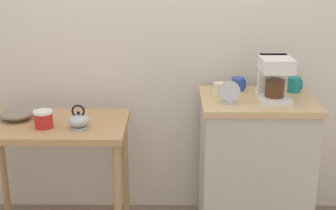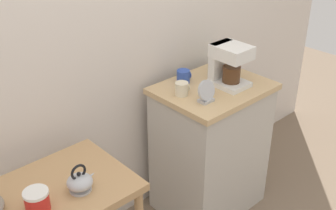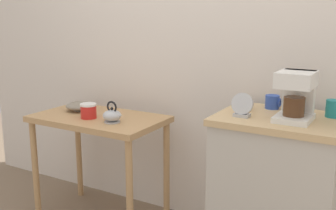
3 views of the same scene
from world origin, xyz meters
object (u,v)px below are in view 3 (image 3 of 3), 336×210
at_px(mug_small_cream, 245,103).
at_px(mug_dark_teal, 334,109).
at_px(bowl_stoneware, 80,106).
at_px(canister_enamel, 89,111).
at_px(mug_blue, 273,102).
at_px(table_clock, 242,106).
at_px(coffee_maker, 296,94).
at_px(teakettle, 112,116).

bearing_deg(mug_small_cream, mug_dark_teal, 9.99).
height_order(bowl_stoneware, canister_enamel, canister_enamel).
bearing_deg(mug_dark_teal, mug_blue, 174.13).
height_order(canister_enamel, table_clock, table_clock).
xyz_separation_m(coffee_maker, mug_blue, (-0.18, 0.20, -0.10)).
height_order(bowl_stoneware, table_clock, table_clock).
bearing_deg(coffee_maker, teakettle, -174.91).
relative_size(mug_small_cream, table_clock, 0.65).
bearing_deg(bowl_stoneware, mug_small_cream, 1.76).
bearing_deg(mug_dark_teal, teakettle, -168.35).
bearing_deg(mug_blue, coffee_maker, -48.96).
bearing_deg(teakettle, mug_small_cream, 12.59).
height_order(coffee_maker, mug_small_cream, coffee_maker).
relative_size(teakettle, coffee_maker, 0.57).
relative_size(mug_blue, table_clock, 0.68).
xyz_separation_m(mug_dark_teal, table_clock, (-0.43, -0.24, 0.01)).
bearing_deg(canister_enamel, mug_small_cream, 9.56).
relative_size(mug_blue, mug_small_cream, 1.04).
bearing_deg(table_clock, coffee_maker, 15.46).
bearing_deg(coffee_maker, mug_small_cream, 164.65).
bearing_deg(mug_blue, teakettle, -162.39).
bearing_deg(teakettle, coffee_maker, 5.09).
bearing_deg(canister_enamel, coffee_maker, 3.86).
distance_m(mug_blue, table_clock, 0.29).
distance_m(canister_enamel, table_clock, 1.09).
bearing_deg(canister_enamel, bowl_stoneware, 145.54).
relative_size(coffee_maker, mug_dark_teal, 2.76).
distance_m(teakettle, coffee_maker, 1.16).
bearing_deg(mug_blue, canister_enamel, -165.88).
xyz_separation_m(teakettle, mug_small_cream, (0.83, 0.18, 0.14)).
height_order(canister_enamel, coffee_maker, coffee_maker).
bearing_deg(coffee_maker, mug_dark_teal, 44.91).
bearing_deg(bowl_stoneware, mug_dark_teal, 4.06).
xyz_separation_m(bowl_stoneware, table_clock, (1.28, -0.12, 0.17)).
bearing_deg(canister_enamel, table_clock, 0.91).
bearing_deg(mug_dark_teal, coffee_maker, -135.09).
height_order(canister_enamel, mug_dark_teal, mug_dark_teal).
bearing_deg(table_clock, bowl_stoneware, 174.65).
distance_m(bowl_stoneware, mug_blue, 1.38).
height_order(bowl_stoneware, teakettle, teakettle).
height_order(mug_small_cream, table_clock, table_clock).
bearing_deg(mug_small_cream, bowl_stoneware, -178.24).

